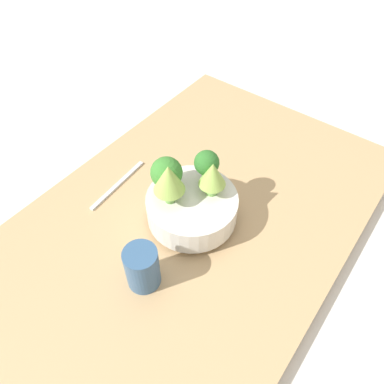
% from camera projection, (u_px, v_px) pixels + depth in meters
% --- Properties ---
extents(ground_plane, '(6.00, 6.00, 0.00)m').
position_uv_depth(ground_plane, '(181.00, 236.00, 0.88)').
color(ground_plane, silver).
extents(table, '(1.12, 0.67, 0.03)m').
position_uv_depth(table, '(181.00, 232.00, 0.87)').
color(table, tan).
rests_on(table, ground_plane).
extents(bowl, '(0.20, 0.20, 0.08)m').
position_uv_depth(bowl, '(192.00, 208.00, 0.84)').
color(bowl, silver).
rests_on(bowl, table).
extents(romanesco_piece_near, '(0.07, 0.07, 0.10)m').
position_uv_depth(romanesco_piece_near, '(167.00, 181.00, 0.75)').
color(romanesco_piece_near, '#6BA34C').
rests_on(romanesco_piece_near, bowl).
extents(broccoli_floret_left, '(0.06, 0.06, 0.08)m').
position_uv_depth(broccoli_floret_left, '(208.00, 165.00, 0.80)').
color(broccoli_floret_left, '#7AB256').
rests_on(broccoli_floret_left, bowl).
extents(broccoli_floret_front, '(0.07, 0.07, 0.08)m').
position_uv_depth(broccoli_floret_front, '(166.00, 173.00, 0.79)').
color(broccoli_floret_front, '#6BA34C').
rests_on(broccoli_floret_front, bowl).
extents(romanesco_piece_far, '(0.06, 0.06, 0.09)m').
position_uv_depth(romanesco_piece_far, '(212.00, 175.00, 0.78)').
color(romanesco_piece_far, '#7AB256').
rests_on(romanesco_piece_far, bowl).
extents(cup, '(0.07, 0.07, 0.10)m').
position_uv_depth(cup, '(142.00, 268.00, 0.73)').
color(cup, '#33567F').
rests_on(cup, table).
extents(fork, '(0.19, 0.02, 0.01)m').
position_uv_depth(fork, '(118.00, 185.00, 0.94)').
color(fork, silver).
rests_on(fork, table).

